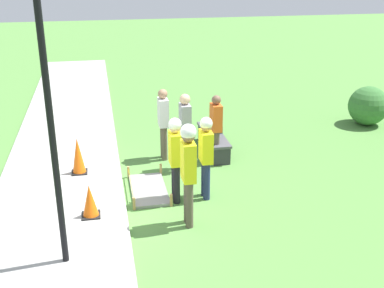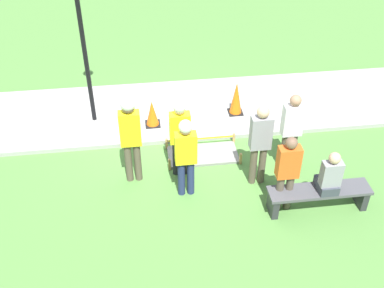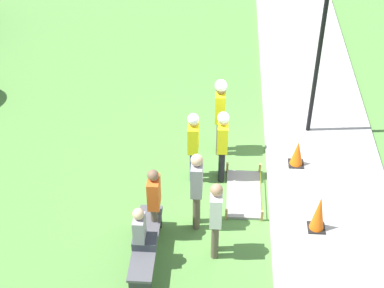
% 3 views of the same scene
% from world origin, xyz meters
% --- Properties ---
extents(ground_plane, '(60.00, 60.00, 0.00)m').
position_xyz_m(ground_plane, '(0.00, 0.00, 0.00)').
color(ground_plane, '#51843D').
extents(sidewalk, '(28.00, 2.59, 0.10)m').
position_xyz_m(sidewalk, '(0.00, -1.30, 0.05)').
color(sidewalk, '#9E9E99').
rests_on(sidewalk, ground_plane).
extents(wet_concrete_patch, '(1.54, 0.77, 0.26)m').
position_xyz_m(wet_concrete_patch, '(-0.48, 0.52, 0.03)').
color(wet_concrete_patch, gray).
rests_on(wet_concrete_patch, ground_plane).
extents(traffic_cone_near_patch, '(0.34, 0.34, 0.81)m').
position_xyz_m(traffic_cone_near_patch, '(-1.47, -0.90, 0.50)').
color(traffic_cone_near_patch, black).
rests_on(traffic_cone_near_patch, sidewalk).
extents(traffic_cone_far_patch, '(0.34, 0.34, 0.62)m').
position_xyz_m(traffic_cone_far_patch, '(0.52, -0.66, 0.41)').
color(traffic_cone_far_patch, black).
rests_on(traffic_cone_far_patch, sidewalk).
extents(park_bench, '(1.90, 0.44, 0.48)m').
position_xyz_m(park_bench, '(-2.36, 2.36, 0.34)').
color(park_bench, '#2D2D33').
rests_on(park_bench, ground_plane).
extents(person_seated_on_bench, '(0.36, 0.44, 0.89)m').
position_xyz_m(person_seated_on_bench, '(-2.47, 2.41, 0.83)').
color(person_seated_on_bench, '#383D47').
rests_on(person_seated_on_bench, park_bench).
extents(worker_supervisor, '(0.40, 0.28, 1.94)m').
position_xyz_m(worker_supervisor, '(1.00, 1.08, 1.18)').
color(worker_supervisor, brown).
rests_on(worker_supervisor, ground_plane).
extents(worker_assistant, '(0.40, 0.25, 1.71)m').
position_xyz_m(worker_assistant, '(0.02, 1.62, 1.01)').
color(worker_assistant, navy).
rests_on(worker_assistant, ground_plane).
extents(worker_trainee, '(0.40, 0.25, 1.74)m').
position_xyz_m(worker_trainee, '(0.06, 1.01, 1.04)').
color(worker_trainee, black).
rests_on(worker_trainee, ground_plane).
extents(bystander_in_orange_shirt, '(0.40, 0.22, 1.63)m').
position_xyz_m(bystander_in_orange_shirt, '(-1.73, 2.26, 0.92)').
color(bystander_in_orange_shirt, brown).
rests_on(bystander_in_orange_shirt, ground_plane).
extents(bystander_in_gray_shirt, '(0.40, 0.23, 1.73)m').
position_xyz_m(bystander_in_gray_shirt, '(-2.15, 1.08, 0.98)').
color(bystander_in_gray_shirt, brown).
rests_on(bystander_in_gray_shirt, ground_plane).
extents(bystander_in_white_shirt, '(0.40, 0.23, 1.79)m').
position_xyz_m(bystander_in_white_shirt, '(-1.42, 1.47, 1.02)').
color(bystander_in_white_shirt, brown).
rests_on(bystander_in_white_shirt, ground_plane).
extents(lamppost_near, '(0.28, 0.28, 4.37)m').
position_xyz_m(lamppost_near, '(1.86, -1.05, 2.92)').
color(lamppost_near, black).
rests_on(lamppost_near, sidewalk).
extents(shrub_rounded_near, '(1.13, 1.13, 1.13)m').
position_xyz_m(shrub_rounded_near, '(-3.52, 7.22, 0.56)').
color(shrub_rounded_near, '#387033').
rests_on(shrub_rounded_near, ground_plane).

